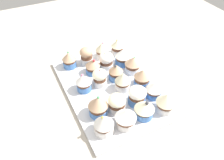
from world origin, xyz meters
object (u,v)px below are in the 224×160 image
object	(u,v)px
cupcake_9	(116,72)
cupcake_19	(84,82)
cupcake_0	(166,102)
cupcake_3	(133,64)
cupcake_16	(86,56)
cupcake_18	(98,106)
cupcake_20	(69,60)
cupcake_15	(93,66)
cupcake_17	(104,124)
cupcake_12	(126,118)
cupcake_13	(117,103)
cupcake_11	(102,50)
baking_tray	(112,87)
cupcake_14	(100,77)
cupcake_1	(154,89)
cupcake_2	(142,77)
cupcake_5	(118,47)
cupcake_4	(123,57)
cupcake_8	(123,81)
cupcake_6	(144,109)
cupcake_10	(106,60)
cupcake_7	(137,95)

from	to	relation	value
cupcake_9	cupcake_19	bearing A→B (deg)	91.15
cupcake_0	cupcake_3	bearing A→B (deg)	-0.94
cupcake_16	cupcake_18	xyz separation A→B (cm)	(-27.71, 6.81, 0.24)
cupcake_20	cupcake_15	bearing A→B (deg)	-137.70
cupcake_9	cupcake_17	bearing A→B (deg)	144.76
cupcake_12	cupcake_17	bearing A→B (deg)	82.89
cupcake_17	cupcake_13	bearing A→B (deg)	-51.42
cupcake_9	cupcake_19	size ratio (longest dim) A/B	1.01
cupcake_19	cupcake_0	bearing A→B (deg)	-135.27
cupcake_11	cupcake_20	world-z (taller)	cupcake_11
cupcake_12	cupcake_11	bearing A→B (deg)	-13.01
baking_tray	cupcake_13	bearing A→B (deg)	161.63
cupcake_14	cupcake_15	size ratio (longest dim) A/B	1.05
cupcake_13	cupcake_16	bearing A→B (deg)	-1.06
cupcake_1	cupcake_19	bearing A→B (deg)	56.42
cupcake_2	cupcake_5	xyz separation A→B (cm)	(22.15, -1.04, -0.07)
cupcake_5	cupcake_17	distance (cm)	41.97
cupcake_16	cupcake_17	size ratio (longest dim) A/B	0.97
cupcake_3	cupcake_13	world-z (taller)	cupcake_3
cupcake_4	cupcake_18	size ratio (longest dim) A/B	0.87
cupcake_8	cupcake_16	xyz separation A→B (cm)	(20.56, 6.11, -0.03)
cupcake_16	cupcake_19	xyz separation A→B (cm)	(-14.71, 6.86, -0.26)
cupcake_9	cupcake_11	distance (cm)	15.50
cupcake_6	cupcake_11	world-z (taller)	cupcake_11
cupcake_0	cupcake_16	size ratio (longest dim) A/B	0.98
cupcake_17	cupcake_14	bearing A→B (deg)	-20.66
cupcake_17	cupcake_1	bearing A→B (deg)	-74.65
cupcake_14	cupcake_4	bearing A→B (deg)	-60.94
cupcake_8	cupcake_12	size ratio (longest dim) A/B	1.07
cupcake_13	cupcake_15	world-z (taller)	same
cupcake_5	cupcake_0	bearing A→B (deg)	179.15
cupcake_19	cupcake_11	bearing A→B (deg)	-42.44
cupcake_19	cupcake_4	bearing A→B (deg)	-69.28
cupcake_10	cupcake_11	world-z (taller)	same
cupcake_9	cupcake_20	xyz separation A→B (cm)	(15.30, 13.68, 0.08)
cupcake_1	cupcake_7	size ratio (longest dim) A/B	0.93
cupcake_11	cupcake_0	bearing A→B (deg)	-169.76
cupcake_18	cupcake_7	bearing A→B (deg)	-95.32
cupcake_8	cupcake_10	world-z (taller)	cupcake_8
cupcake_17	cupcake_0	bearing A→B (deg)	-92.61
cupcake_7	cupcake_14	xyz separation A→B (cm)	(14.30, 7.65, -0.09)
cupcake_15	cupcake_19	xyz separation A→B (cm)	(-7.71, 6.74, 0.38)
cupcake_2	cupcake_16	size ratio (longest dim) A/B	0.96
cupcake_7	cupcake_9	size ratio (longest dim) A/B	0.98
cupcake_3	cupcake_5	distance (cm)	13.63
baking_tray	cupcake_8	xyz separation A→B (cm)	(-3.05, -2.85, 4.48)
cupcake_3	cupcake_18	world-z (taller)	cupcake_18
cupcake_5	cupcake_18	size ratio (longest dim) A/B	0.90
cupcake_11	cupcake_19	size ratio (longest dim) A/B	1.04
cupcake_13	cupcake_3	bearing A→B (deg)	-44.10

